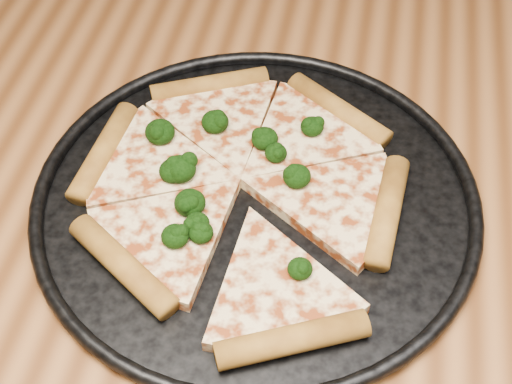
# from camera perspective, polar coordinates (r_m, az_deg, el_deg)

# --- Properties ---
(dining_table) EXTENTS (1.20, 0.90, 0.75)m
(dining_table) POSITION_cam_1_polar(r_m,az_deg,el_deg) (0.72, 3.91, -10.33)
(dining_table) COLOR brown
(dining_table) RESTS_ON ground
(pizza_pan) EXTENTS (0.41, 0.41, 0.02)m
(pizza_pan) POSITION_cam_1_polar(r_m,az_deg,el_deg) (0.68, 0.00, -0.44)
(pizza_pan) COLOR black
(pizza_pan) RESTS_ON dining_table
(pizza) EXTENTS (0.31, 0.35, 0.02)m
(pizza) POSITION_cam_1_polar(r_m,az_deg,el_deg) (0.68, -1.09, 0.54)
(pizza) COLOR #F6D497
(pizza) RESTS_ON pizza_pan
(broccoli_florets) EXTENTS (0.18, 0.19, 0.02)m
(broccoli_florets) POSITION_cam_1_polar(r_m,az_deg,el_deg) (0.68, -3.04, 1.57)
(broccoli_florets) COLOR black
(broccoli_florets) RESTS_ON pizza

